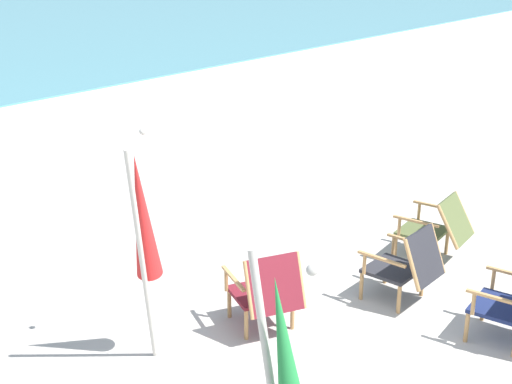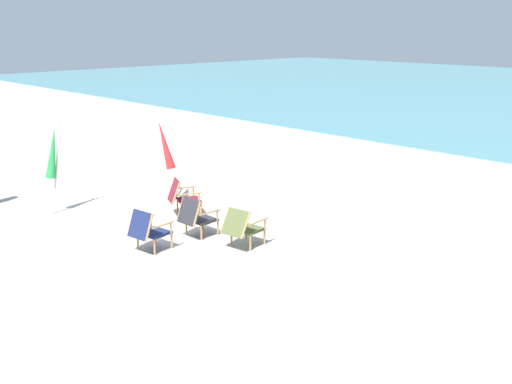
# 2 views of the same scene
# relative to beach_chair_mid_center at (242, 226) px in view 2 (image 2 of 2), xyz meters

# --- Properties ---
(ground_plane) EXTENTS (80.00, 80.00, 0.00)m
(ground_plane) POSITION_rel_beach_chair_mid_center_xyz_m (-2.77, -0.54, -0.42)
(ground_plane) COLOR #B2AAA0
(surf_band) EXTENTS (80.00, 1.10, 0.06)m
(surf_band) POSITION_rel_beach_chair_mid_center_xyz_m (-2.77, 10.01, -0.39)
(surf_band) COLOR white
(surf_band) RESTS_ON ground
(beach_chair_mid_center) EXTENTS (0.66, 0.83, 0.78)m
(beach_chair_mid_center) POSITION_rel_beach_chair_mid_center_xyz_m (0.00, 0.00, 0.00)
(beach_chair_mid_center) COLOR #515B33
(beach_chair_mid_center) RESTS_ON ground
(beach_chair_front_left) EXTENTS (0.61, 0.70, 0.81)m
(beach_chair_front_left) POSITION_rel_beach_chair_mid_center_xyz_m (-1.08, -0.25, 0.01)
(beach_chair_front_left) COLOR #28282D
(beach_chair_front_left) RESTS_ON ground
(beach_chair_back_left) EXTENTS (0.81, 0.86, 0.81)m
(beach_chair_back_left) POSITION_rel_beach_chair_mid_center_xyz_m (-2.42, 0.43, 0.01)
(beach_chair_back_left) COLOR maroon
(beach_chair_back_left) RESTS_ON ground
(beach_chair_back_right) EXTENTS (0.66, 0.76, 0.81)m
(beach_chair_back_right) POSITION_rel_beach_chair_mid_center_xyz_m (-1.08, -1.39, 0.01)
(beach_chair_back_right) COLOR #19234C
(beach_chair_back_right) RESTS_ON ground
(umbrella_furled_red) EXTENTS (0.55, 0.46, 2.08)m
(umbrella_furled_red) POSITION_rel_beach_chair_mid_center_xyz_m (-3.52, 0.80, 0.94)
(umbrella_furled_red) COLOR #B7B2A8
(umbrella_furled_red) RESTS_ON ground
(umbrella_furled_green) EXTENTS (0.24, 0.48, 2.10)m
(umbrella_furled_green) POSITION_rel_beach_chair_mid_center_xyz_m (-4.49, -1.50, 0.95)
(umbrella_furled_green) COLOR #B7B2A8
(umbrella_furled_green) RESTS_ON ground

